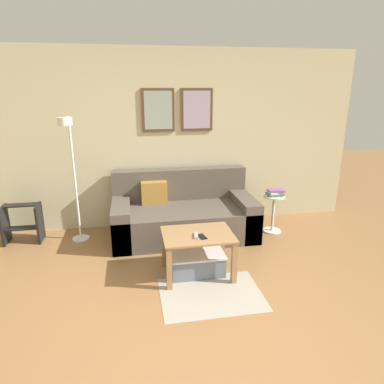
% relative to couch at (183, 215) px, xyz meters
% --- Properties ---
extents(ground_plane, '(16.00, 16.00, 0.00)m').
position_rel_couch_xyz_m(ground_plane, '(-0.12, -2.37, -0.29)').
color(ground_plane, olive).
extents(wall_back, '(5.60, 0.09, 2.55)m').
position_rel_couch_xyz_m(wall_back, '(-0.12, 0.50, 0.99)').
color(wall_back, '#C6BC93').
rests_on(wall_back, ground_plane).
extents(area_rug, '(1.03, 0.75, 0.01)m').
position_rel_couch_xyz_m(area_rug, '(0.05, -1.53, -0.29)').
color(area_rug, '#A39989').
rests_on(area_rug, ground_plane).
extents(couch, '(1.95, 0.98, 0.88)m').
position_rel_couch_xyz_m(couch, '(0.00, 0.00, 0.00)').
color(couch, brown).
rests_on(couch, ground_plane).
extents(coffee_table, '(0.77, 0.57, 0.49)m').
position_rel_couch_xyz_m(coffee_table, '(-0.01, -1.10, 0.09)').
color(coffee_table, '#997047').
rests_on(coffee_table, ground_plane).
extents(storage_bin, '(0.62, 0.39, 0.25)m').
position_rel_couch_xyz_m(storage_bin, '(-0.01, -1.07, -0.17)').
color(storage_bin, slate).
rests_on(storage_bin, ground_plane).
extents(floor_lamp, '(0.23, 0.46, 1.68)m').
position_rel_couch_xyz_m(floor_lamp, '(-1.42, -0.05, 0.78)').
color(floor_lamp, white).
rests_on(floor_lamp, ground_plane).
extents(side_table, '(0.30, 0.30, 0.54)m').
position_rel_couch_xyz_m(side_table, '(1.29, -0.13, 0.03)').
color(side_table, silver).
rests_on(side_table, ground_plane).
extents(book_stack, '(0.25, 0.18, 0.08)m').
position_rel_couch_xyz_m(book_stack, '(1.31, -0.11, 0.29)').
color(book_stack, silver).
rests_on(book_stack, side_table).
extents(remote_control, '(0.07, 0.15, 0.02)m').
position_rel_couch_xyz_m(remote_control, '(-0.04, -1.17, 0.21)').
color(remote_control, '#99999E').
rests_on(remote_control, coffee_table).
extents(cell_phone, '(0.09, 0.15, 0.01)m').
position_rel_couch_xyz_m(cell_phone, '(0.02, -1.20, 0.20)').
color(cell_phone, black).
rests_on(cell_phone, coffee_table).
extents(step_stool, '(0.47, 0.30, 0.51)m').
position_rel_couch_xyz_m(step_stool, '(-2.17, 0.14, -0.01)').
color(step_stool, black).
rests_on(step_stool, ground_plane).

